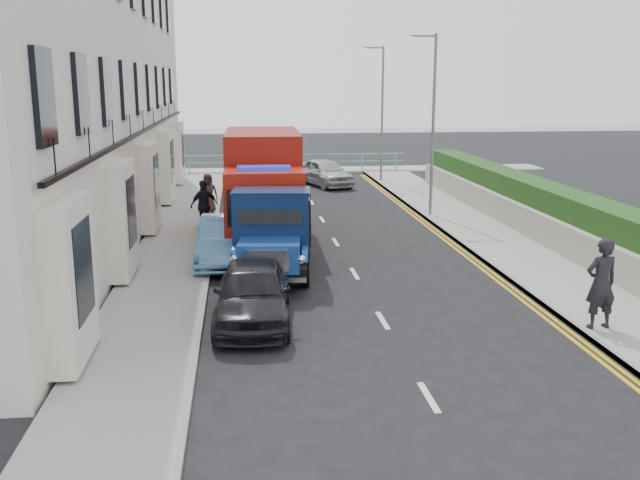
{
  "coord_description": "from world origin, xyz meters",
  "views": [
    {
      "loc": [
        -3.1,
        -12.98,
        5.29
      ],
      "look_at": [
        -1.17,
        4.2,
        1.4
      ],
      "focal_mm": 40.0,
      "sensor_mm": 36.0,
      "label": 1
    }
  ],
  "objects_px": {
    "bedford_lorry": "(272,238)",
    "red_lorry": "(263,185)",
    "lamp_mid": "(430,115)",
    "parked_car_front": "(253,292)",
    "lamp_far": "(380,106)",
    "pedestrian_east_near": "(601,283)"
  },
  "relations": [
    {
      "from": "lamp_mid",
      "to": "red_lorry",
      "type": "distance_m",
      "value": 7.82
    },
    {
      "from": "lamp_far",
      "to": "bedford_lorry",
      "type": "distance_m",
      "value": 19.49
    },
    {
      "from": "lamp_far",
      "to": "parked_car_front",
      "type": "distance_m",
      "value": 23.14
    },
    {
      "from": "lamp_far",
      "to": "parked_car_front",
      "type": "xyz_separation_m",
      "value": [
        -7.07,
        -21.79,
        -3.3
      ]
    },
    {
      "from": "bedford_lorry",
      "to": "pedestrian_east_near",
      "type": "bearing_deg",
      "value": -31.66
    },
    {
      "from": "lamp_far",
      "to": "pedestrian_east_near",
      "type": "height_order",
      "value": "lamp_far"
    },
    {
      "from": "lamp_mid",
      "to": "lamp_far",
      "type": "relative_size",
      "value": 1.0
    },
    {
      "from": "bedford_lorry",
      "to": "red_lorry",
      "type": "distance_m",
      "value": 4.49
    },
    {
      "from": "lamp_mid",
      "to": "parked_car_front",
      "type": "xyz_separation_m",
      "value": [
        -7.07,
        -11.79,
        -3.3
      ]
    },
    {
      "from": "lamp_mid",
      "to": "lamp_far",
      "type": "bearing_deg",
      "value": 90.0
    },
    {
      "from": "lamp_mid",
      "to": "bedford_lorry",
      "type": "bearing_deg",
      "value": -128.42
    },
    {
      "from": "parked_car_front",
      "to": "pedestrian_east_near",
      "type": "height_order",
      "value": "pedestrian_east_near"
    },
    {
      "from": "red_lorry",
      "to": "parked_car_front",
      "type": "bearing_deg",
      "value": -92.52
    },
    {
      "from": "bedford_lorry",
      "to": "parked_car_front",
      "type": "relative_size",
      "value": 1.29
    },
    {
      "from": "lamp_mid",
      "to": "pedestrian_east_near",
      "type": "xyz_separation_m",
      "value": [
        0.22,
        -13.3,
        -2.89
      ]
    },
    {
      "from": "lamp_far",
      "to": "red_lorry",
      "type": "xyz_separation_m",
      "value": [
        -6.55,
        -13.74,
        -2.06
      ]
    },
    {
      "from": "lamp_mid",
      "to": "lamp_far",
      "type": "distance_m",
      "value": 10.0
    },
    {
      "from": "lamp_far",
      "to": "pedestrian_east_near",
      "type": "xyz_separation_m",
      "value": [
        0.22,
        -23.3,
        -2.89
      ]
    },
    {
      "from": "red_lorry",
      "to": "pedestrian_east_near",
      "type": "relative_size",
      "value": 3.55
    },
    {
      "from": "lamp_mid",
      "to": "pedestrian_east_near",
      "type": "distance_m",
      "value": 13.61
    },
    {
      "from": "lamp_mid",
      "to": "pedestrian_east_near",
      "type": "relative_size",
      "value": 3.56
    },
    {
      "from": "lamp_far",
      "to": "pedestrian_east_near",
      "type": "bearing_deg",
      "value": -89.45
    }
  ]
}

